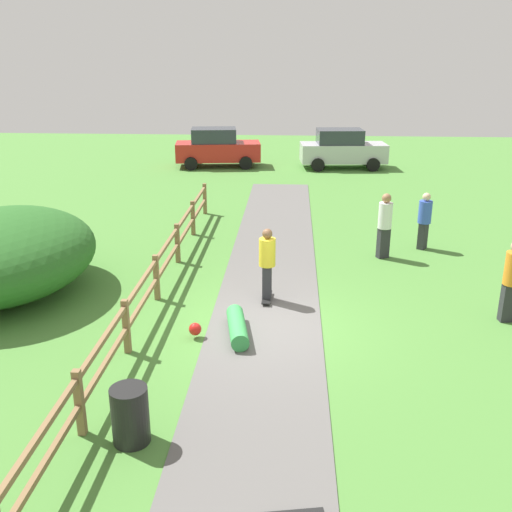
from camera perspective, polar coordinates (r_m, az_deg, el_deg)
The scene contains 12 objects.
ground_plane at distance 12.48m, azimuth 0.88°, elevation -6.89°, with size 60.00×60.00×0.00m, color #4C8438.
asphalt_path at distance 12.48m, azimuth 0.88°, elevation -6.85°, with size 2.40×28.00×0.02m, color #605E5B.
wooden_fence at distance 12.58m, azimuth -11.04°, elevation -3.71°, with size 0.12×18.12×1.10m.
bush_large at distance 15.04m, azimuth -23.51°, elevation 0.21°, with size 4.19×5.03×2.00m, color #286023.
trash_bin at distance 9.11m, azimuth -12.20°, elevation -14.97°, with size 0.56×0.56×0.90m, color black.
skater_riding at distance 13.34m, azimuth 1.10°, elevation -0.50°, with size 0.39×0.81×1.74m.
skater_fallen at distance 12.00m, azimuth -2.19°, elevation -6.98°, with size 1.28×1.52×0.36m.
bystander_orange at distance 13.47m, azimuth 23.79°, elevation -1.92°, with size 0.42×0.42×1.82m.
bystander_white at distance 16.61m, azimuth 12.48°, elevation 3.22°, with size 0.51×0.51×1.86m.
bystander_blue at distance 17.72m, azimuth 16.16°, elevation 3.56°, with size 0.53×0.53×1.69m.
parked_car_red at distance 29.89m, azimuth -3.83°, elevation 10.54°, with size 4.38×2.41×1.92m.
parked_car_silver at distance 29.74m, azimuth 8.43°, elevation 10.34°, with size 4.33×2.27×1.92m.
Camera 1 is at (0.52, -11.18, 5.52)m, focal length 40.89 mm.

